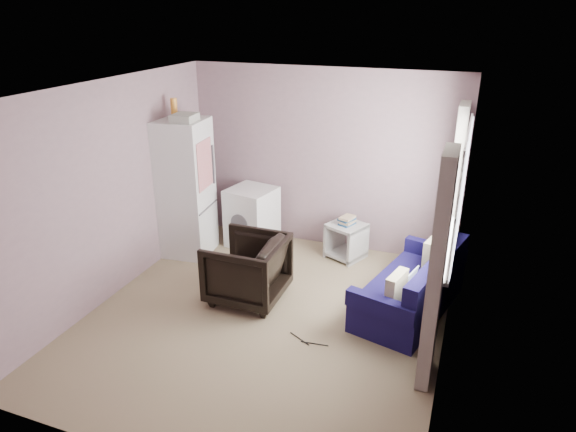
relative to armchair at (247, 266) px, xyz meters
The scene contains 8 objects.
room 0.96m from the armchair, 39.35° to the right, with size 3.84×4.24×2.54m.
armchair is the anchor object (origin of this frame).
fridge 1.64m from the armchair, 146.64° to the left, with size 0.71×0.70×2.13m.
washing_machine 1.48m from the armchair, 112.02° to the left, with size 0.70×0.70×0.85m.
side_table 1.67m from the armchair, 60.51° to the left, with size 0.58×0.58×0.61m.
sofa 1.92m from the armchair, 12.00° to the left, with size 1.14×1.79×0.74m.
window_dressing 2.28m from the armchair, 10.29° to the left, with size 0.17×2.62×2.18m.
floor_cables 1.17m from the armchair, 31.52° to the right, with size 0.45×0.15×0.01m.
Camera 1 is at (1.95, -4.46, 3.23)m, focal length 32.00 mm.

